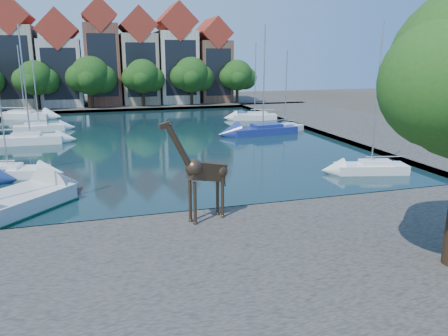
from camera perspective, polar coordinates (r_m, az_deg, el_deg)
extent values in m
plane|color=#38332B|center=(23.98, -1.57, -6.38)|extent=(160.00, 160.00, 0.00)
cube|color=black|center=(46.80, -9.21, 3.84)|extent=(38.00, 50.00, 0.08)
cube|color=#514D46|center=(17.80, 4.42, -13.34)|extent=(50.00, 14.00, 0.50)
cube|color=#514D46|center=(78.31, -12.34, 8.09)|extent=(60.00, 16.00, 0.50)
cube|color=#514D46|center=(55.67, 17.32, 5.27)|extent=(14.00, 52.00, 0.50)
sphere|color=#234A15|center=(16.82, 26.98, 9.73)|extent=(4.48, 4.48, 4.48)
cube|color=#B5A88B|center=(78.49, -25.33, 11.84)|extent=(5.88, 9.00, 12.50)
cube|color=#A43520|center=(78.69, -25.94, 17.33)|extent=(5.94, 9.18, 5.94)
cube|color=black|center=(74.06, -25.82, 11.71)|extent=(4.80, 0.05, 9.38)
cube|color=beige|center=(77.86, -20.43, 11.56)|extent=(6.37, 9.00, 10.50)
cube|color=#A43520|center=(77.90, -20.88, 16.45)|extent=(6.43, 9.18, 6.43)
cube|color=black|center=(73.39, -20.64, 11.41)|extent=(5.20, 0.05, 7.88)
cube|color=brown|center=(77.70, -15.62, 12.84)|extent=(5.39, 9.00, 13.00)
cube|color=#A43520|center=(77.92, -16.02, 18.51)|extent=(5.44, 9.18, 5.44)
cube|color=black|center=(73.22, -15.54, 12.78)|extent=(4.40, 0.05, 9.75)
cube|color=tan|center=(78.08, -11.08, 12.55)|extent=(5.88, 9.00, 11.50)
cube|color=#A43520|center=(78.19, -11.34, 17.73)|extent=(5.94, 9.18, 5.94)
cube|color=black|center=(73.63, -10.72, 12.47)|extent=(4.80, 0.05, 8.62)
cube|color=beige|center=(78.98, -6.27, 12.93)|extent=(6.37, 9.00, 12.00)
cube|color=#A43520|center=(79.14, -6.43, 18.32)|extent=(6.43, 9.18, 6.43)
cube|color=black|center=(74.58, -5.64, 12.86)|extent=(5.20, 0.05, 9.00)
cube|color=brown|center=(80.43, -1.59, 12.50)|extent=(5.39, 9.00, 10.50)
cube|color=#A43520|center=(80.47, -1.63, 17.11)|extent=(5.44, 9.18, 5.44)
cube|color=black|center=(76.11, -0.70, 12.39)|extent=(4.40, 0.05, 7.88)
cylinder|color=#332114|center=(72.92, -23.20, 8.28)|extent=(0.50, 0.50, 3.20)
sphere|color=#163B11|center=(72.71, -23.45, 10.74)|extent=(5.20, 5.20, 5.20)
sphere|color=#163B11|center=(72.87, -22.15, 10.46)|extent=(3.90, 3.90, 3.90)
sphere|color=#163B11|center=(72.50, -24.60, 10.41)|extent=(3.64, 3.64, 3.64)
cylinder|color=#332114|center=(72.45, -16.85, 8.78)|extent=(0.50, 0.50, 3.20)
sphere|color=#163B11|center=(72.23, -17.05, 11.47)|extent=(6.00, 6.00, 6.00)
sphere|color=#163B11|center=(72.57, -15.57, 11.10)|extent=(4.50, 4.50, 4.50)
sphere|color=#163B11|center=(71.86, -18.37, 11.11)|extent=(4.20, 4.20, 4.20)
cylinder|color=#332114|center=(72.86, -10.48, 9.19)|extent=(0.50, 0.50, 3.20)
sphere|color=#163B11|center=(72.65, -10.60, 11.72)|extent=(5.40, 5.40, 5.40)
sphere|color=#163B11|center=(73.16, -9.32, 11.36)|extent=(4.05, 4.05, 4.05)
sphere|color=#163B11|center=(72.12, -11.75, 11.43)|extent=(3.78, 3.78, 3.78)
cylinder|color=#332114|center=(74.14, -4.24, 9.47)|extent=(0.50, 0.50, 3.20)
sphere|color=#163B11|center=(73.92, -4.29, 12.05)|extent=(5.80, 5.80, 5.80)
sphere|color=#163B11|center=(74.63, -3.00, 11.65)|extent=(4.35, 4.35, 4.35)
sphere|color=#163B11|center=(73.22, -5.47, 11.78)|extent=(4.06, 4.06, 4.06)
cylinder|color=#332114|center=(76.24, 1.72, 9.64)|extent=(0.50, 0.50, 3.20)
sphere|color=#163B11|center=(76.04, 1.74, 12.02)|extent=(5.20, 5.20, 5.20)
sphere|color=#163B11|center=(76.84, 2.79, 11.65)|extent=(3.90, 3.90, 3.90)
sphere|color=#163B11|center=(75.23, 0.78, 11.80)|extent=(3.64, 3.64, 3.64)
cylinder|color=#3D2D1E|center=(21.32, -3.80, -4.63)|extent=(0.16, 0.16, 2.15)
cylinder|color=#3D2D1E|center=(21.68, -4.43, -4.30)|extent=(0.16, 0.16, 2.15)
cylinder|color=#3D2D1E|center=(22.17, -0.19, -3.84)|extent=(0.16, 0.16, 2.15)
cylinder|color=#3D2D1E|center=(22.52, -0.85, -3.54)|extent=(0.16, 0.16, 2.15)
cube|color=#3D2D1E|center=(21.52, -2.21, -0.43)|extent=(2.15, 1.20, 1.25)
cylinder|color=#3D2D1E|center=(20.43, -5.83, 2.72)|extent=(1.40, 0.73, 2.22)
cube|color=#3D2D1E|center=(19.90, -7.76, 5.54)|extent=(0.62, 0.37, 0.34)
cube|color=white|center=(35.00, -26.32, -0.35)|extent=(5.70, 3.09, 0.81)
cube|color=white|center=(34.94, -26.37, 0.08)|extent=(2.61, 1.83, 0.45)
cylinder|color=#B2B2B7|center=(34.27, -27.11, 6.56)|extent=(0.11, 0.11, 8.08)
cube|color=white|center=(47.15, -23.93, 3.54)|extent=(6.03, 2.30, 1.03)
cube|color=white|center=(47.09, -23.97, 3.94)|extent=(2.66, 1.55, 0.57)
cylinder|color=#B2B2B7|center=(46.54, -24.63, 10.21)|extent=(0.14, 0.14, 10.46)
cube|color=white|center=(54.74, -22.97, 4.93)|extent=(5.61, 2.39, 0.90)
cube|color=white|center=(54.70, -23.00, 5.24)|extent=(2.50, 1.54, 0.50)
cylinder|color=#B2B2B7|center=(54.29, -23.40, 9.23)|extent=(0.12, 0.12, 7.76)
cube|color=white|center=(66.59, -24.53, 6.34)|extent=(7.52, 4.78, 1.03)
cube|color=white|center=(66.55, -24.56, 6.64)|extent=(3.52, 2.70, 0.57)
cylinder|color=#B2B2B7|center=(66.19, -24.97, 10.43)|extent=(0.14, 0.14, 8.98)
cube|color=white|center=(34.11, 18.66, 0.09)|extent=(5.44, 2.98, 0.86)
cube|color=white|center=(34.05, 18.70, 0.56)|extent=(2.49, 1.77, 0.48)
cylinder|color=#B2B2B7|center=(33.27, 19.40, 8.98)|extent=(0.11, 0.11, 10.14)
cube|color=navy|center=(48.72, 5.10, 5.03)|extent=(7.68, 3.39, 1.00)
cube|color=navy|center=(48.67, 5.11, 5.42)|extent=(3.43, 2.16, 0.56)
cylinder|color=#B2B2B7|center=(48.12, 5.26, 11.78)|extent=(0.13, 0.13, 10.90)
cube|color=white|center=(50.65, 7.93, 5.21)|extent=(5.01, 3.32, 0.82)
cube|color=white|center=(50.61, 7.94, 5.52)|extent=(2.35, 1.86, 0.46)
cylinder|color=#B2B2B7|center=(50.14, 8.10, 10.20)|extent=(0.11, 0.11, 8.38)
cube|color=silver|center=(59.67, 4.02, 6.77)|extent=(6.18, 3.45, 0.95)
cube|color=silver|center=(59.62, 4.02, 7.07)|extent=(2.84, 2.03, 0.53)
cylinder|color=#B2B2B7|center=(59.21, 4.10, 11.49)|extent=(0.13, 0.13, 9.31)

